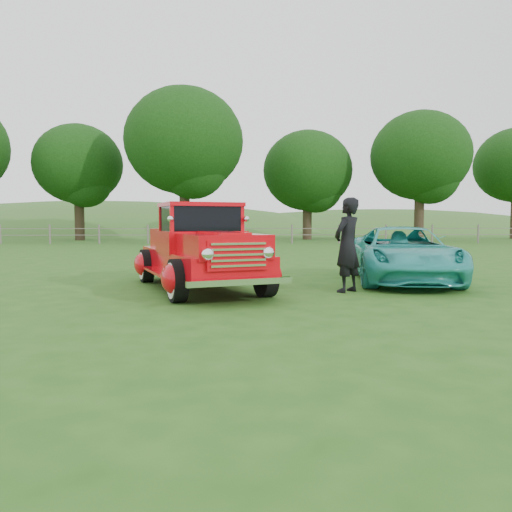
{
  "coord_description": "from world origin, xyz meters",
  "views": [
    {
      "loc": [
        -0.65,
        -9.28,
        1.41
      ],
      "look_at": [
        -0.19,
        1.2,
        0.67
      ],
      "focal_mm": 35.0,
      "sensor_mm": 36.0,
      "label": 1
    }
  ],
  "objects_px": {
    "tree_mid_west": "(78,164)",
    "tree_near_west": "(184,141)",
    "teal_sedan": "(402,254)",
    "tree_mid_east": "(420,156)",
    "man": "(347,245)",
    "red_pickup": "(200,251)",
    "tree_near_east": "(308,171)"
  },
  "relations": [
    {
      "from": "tree_mid_west",
      "to": "tree_mid_east",
      "type": "xyz_separation_m",
      "value": [
        25.0,
        -1.0,
        0.62
      ]
    },
    {
      "from": "tree_near_east",
      "to": "man",
      "type": "distance_m",
      "value": 29.06
    },
    {
      "from": "tree_mid_west",
      "to": "teal_sedan",
      "type": "xyz_separation_m",
      "value": [
        15.25,
        -25.9,
        -4.91
      ]
    },
    {
      "from": "tree_near_west",
      "to": "man",
      "type": "relative_size",
      "value": 5.56
    },
    {
      "from": "tree_near_east",
      "to": "tree_near_west",
      "type": "bearing_deg",
      "value": -156.04
    },
    {
      "from": "tree_mid_west",
      "to": "man",
      "type": "xyz_separation_m",
      "value": [
        13.59,
        -27.53,
        -4.61
      ]
    },
    {
      "from": "tree_mid_west",
      "to": "red_pickup",
      "type": "height_order",
      "value": "tree_mid_west"
    },
    {
      "from": "tree_mid_east",
      "to": "man",
      "type": "height_order",
      "value": "tree_mid_east"
    },
    {
      "from": "tree_near_west",
      "to": "man",
      "type": "distance_m",
      "value": 25.83
    },
    {
      "from": "tree_near_east",
      "to": "teal_sedan",
      "type": "height_order",
      "value": "tree_near_east"
    },
    {
      "from": "red_pickup",
      "to": "man",
      "type": "distance_m",
      "value": 3.0
    },
    {
      "from": "red_pickup",
      "to": "teal_sedan",
      "type": "xyz_separation_m",
      "value": [
        4.6,
        1.05,
        -0.15
      ]
    },
    {
      "from": "tree_mid_west",
      "to": "teal_sedan",
      "type": "bearing_deg",
      "value": -59.52
    },
    {
      "from": "tree_mid_west",
      "to": "tree_near_west",
      "type": "distance_m",
      "value": 8.63
    },
    {
      "from": "teal_sedan",
      "to": "man",
      "type": "distance_m",
      "value": 2.34
    },
    {
      "from": "teal_sedan",
      "to": "man",
      "type": "relative_size",
      "value": 2.47
    },
    {
      "from": "tree_near_west",
      "to": "tree_near_east",
      "type": "bearing_deg",
      "value": 23.96
    },
    {
      "from": "tree_near_east",
      "to": "red_pickup",
      "type": "bearing_deg",
      "value": -102.81
    },
    {
      "from": "tree_mid_west",
      "to": "tree_mid_east",
      "type": "bearing_deg",
      "value": -2.29
    },
    {
      "from": "tree_near_east",
      "to": "red_pickup",
      "type": "xyz_separation_m",
      "value": [
        -6.36,
        -27.95,
        -4.45
      ]
    },
    {
      "from": "tree_near_east",
      "to": "red_pickup",
      "type": "distance_m",
      "value": 29.01
    },
    {
      "from": "tree_mid_east",
      "to": "teal_sedan",
      "type": "relative_size",
      "value": 2.04
    },
    {
      "from": "tree_near_west",
      "to": "tree_mid_east",
      "type": "relative_size",
      "value": 1.1
    },
    {
      "from": "tree_near_west",
      "to": "red_pickup",
      "type": "distance_m",
      "value": 24.83
    },
    {
      "from": "tree_mid_east",
      "to": "teal_sedan",
      "type": "height_order",
      "value": "tree_mid_east"
    },
    {
      "from": "tree_mid_east",
      "to": "man",
      "type": "xyz_separation_m",
      "value": [
        -11.41,
        -26.53,
        -5.24
      ]
    },
    {
      "from": "tree_mid_west",
      "to": "teal_sedan",
      "type": "relative_size",
      "value": 1.83
    },
    {
      "from": "tree_near_east",
      "to": "tree_mid_east",
      "type": "distance_m",
      "value": 8.3
    },
    {
      "from": "tree_mid_west",
      "to": "tree_near_west",
      "type": "relative_size",
      "value": 0.81
    },
    {
      "from": "tree_mid_west",
      "to": "teal_sedan",
      "type": "height_order",
      "value": "tree_mid_west"
    },
    {
      "from": "tree_near_east",
      "to": "teal_sedan",
      "type": "bearing_deg",
      "value": -93.73
    },
    {
      "from": "tree_mid_west",
      "to": "red_pickup",
      "type": "relative_size",
      "value": 1.6
    }
  ]
}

